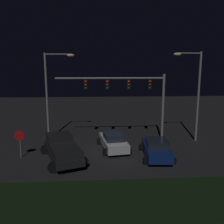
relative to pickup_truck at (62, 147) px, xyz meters
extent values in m
plane|color=black|center=(3.99, 1.72, -1.00)|extent=(80.00, 80.00, 0.00)
cube|color=black|center=(3.99, -6.00, -0.95)|extent=(25.13, 4.44, 0.10)
cube|color=black|center=(0.06, -0.16, -0.32)|extent=(3.72, 5.76, 0.55)
cube|color=black|center=(-0.35, 0.95, 0.38)|extent=(2.38, 2.41, 0.85)
cube|color=black|center=(-0.35, 0.95, 0.50)|extent=(2.17, 2.03, 0.51)
cube|color=black|center=(0.43, -1.18, 0.18)|extent=(2.84, 3.50, 0.45)
cylinder|color=black|center=(-1.57, 1.31, -0.60)|extent=(0.80, 0.22, 0.80)
cylinder|color=black|center=(0.36, 2.02, -0.60)|extent=(0.80, 0.22, 0.80)
cylinder|color=black|center=(-0.25, -2.34, -0.60)|extent=(0.80, 0.22, 0.80)
cylinder|color=black|center=(1.69, -1.64, -0.60)|extent=(0.80, 0.22, 0.80)
cube|color=navy|center=(7.40, 0.10, -0.39)|extent=(2.13, 4.52, 0.70)
cube|color=black|center=(7.38, -0.15, 0.24)|extent=(1.75, 2.12, 0.55)
cylinder|color=black|center=(6.59, 1.66, -0.68)|extent=(0.64, 0.22, 0.64)
cylinder|color=black|center=(8.43, 1.52, -0.68)|extent=(0.64, 0.22, 0.64)
cylinder|color=black|center=(6.37, -1.32, -0.68)|extent=(0.64, 0.22, 0.64)
cylinder|color=black|center=(8.20, -1.46, -0.68)|extent=(0.64, 0.22, 0.64)
cube|color=#B7B7BC|center=(4.12, 2.20, -0.39)|extent=(2.44, 4.62, 0.70)
cube|color=black|center=(4.16, 1.95, 0.24)|extent=(1.88, 2.22, 0.55)
cylinder|color=black|center=(2.98, 3.54, -0.68)|extent=(0.64, 0.22, 0.64)
cylinder|color=black|center=(4.80, 3.81, -0.68)|extent=(0.64, 0.22, 0.64)
cylinder|color=black|center=(3.43, 0.58, -0.68)|extent=(0.64, 0.22, 0.64)
cylinder|color=black|center=(5.25, 0.86, -0.68)|extent=(0.64, 0.22, 0.64)
cylinder|color=slate|center=(9.11, 4.53, 2.25)|extent=(0.24, 0.24, 6.50)
cylinder|color=slate|center=(4.01, 4.53, 5.10)|extent=(10.20, 0.18, 0.18)
cube|color=black|center=(7.71, 4.53, 4.50)|extent=(0.32, 0.44, 0.95)
sphere|color=red|center=(7.71, 4.30, 4.80)|extent=(0.22, 0.22, 0.22)
sphere|color=#59380A|center=(7.71, 4.30, 4.50)|extent=(0.22, 0.22, 0.22)
sphere|color=#0C4719|center=(7.71, 4.30, 4.20)|extent=(0.22, 0.22, 0.22)
cube|color=black|center=(5.71, 4.53, 4.50)|extent=(0.32, 0.44, 0.95)
sphere|color=red|center=(5.71, 4.30, 4.80)|extent=(0.22, 0.22, 0.22)
sphere|color=#59380A|center=(5.71, 4.30, 4.50)|extent=(0.22, 0.22, 0.22)
sphere|color=#0C4719|center=(5.71, 4.30, 4.20)|extent=(0.22, 0.22, 0.22)
cube|color=black|center=(3.71, 4.53, 4.50)|extent=(0.32, 0.44, 0.95)
sphere|color=red|center=(3.71, 4.30, 4.80)|extent=(0.22, 0.22, 0.22)
sphere|color=#59380A|center=(3.71, 4.30, 4.50)|extent=(0.22, 0.22, 0.22)
sphere|color=#0C4719|center=(3.71, 4.30, 4.20)|extent=(0.22, 0.22, 0.22)
cube|color=black|center=(1.71, 4.53, 4.50)|extent=(0.32, 0.44, 0.95)
sphere|color=red|center=(1.71, 4.30, 4.80)|extent=(0.22, 0.22, 0.22)
sphere|color=#59380A|center=(1.71, 4.30, 4.50)|extent=(0.22, 0.22, 0.22)
sphere|color=#0C4719|center=(1.71, 4.30, 4.20)|extent=(0.22, 0.22, 0.22)
cylinder|color=slate|center=(-2.15, 5.62, 3.24)|extent=(0.20, 0.20, 8.48)
cylinder|color=slate|center=(-0.94, 5.62, 7.33)|extent=(2.43, 0.12, 0.12)
ellipsoid|color=#F9CC72|center=(0.27, 5.62, 7.23)|extent=(0.70, 0.44, 0.30)
cylinder|color=slate|center=(12.40, 4.16, 3.27)|extent=(0.20, 0.20, 8.53)
cylinder|color=slate|center=(11.28, 4.16, 7.38)|extent=(2.24, 0.12, 0.12)
ellipsoid|color=#F9CC72|center=(10.15, 4.16, 7.28)|extent=(0.70, 0.44, 0.30)
cylinder|color=slate|center=(-3.32, 0.58, 0.10)|extent=(0.07, 0.07, 2.20)
cylinder|color=#B20C0F|center=(-3.32, 0.55, 0.85)|extent=(0.76, 0.03, 0.76)
camera|label=1|loc=(2.74, -17.36, 5.94)|focal=37.36mm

